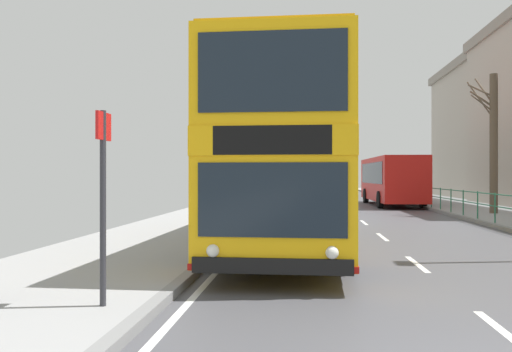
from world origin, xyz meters
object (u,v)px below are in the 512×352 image
Objects in this scene: double_decker_bus_main at (290,159)px; bus_stop_sign_near at (103,185)px; background_bus_far_lane at (391,179)px; bare_tree_far_00 at (493,141)px.

double_decker_bus_main is 4.39× the size of bus_stop_sign_near.
double_decker_bus_main is 1.14× the size of background_bus_far_lane.
bare_tree_far_00 reaches higher than bus_stop_sign_near.
double_decker_bus_main is 20.40m from background_bus_far_lane.
double_decker_bus_main is at bearing -128.45° from bare_tree_far_00.
background_bus_far_lane is at bearing 73.28° from bus_stop_sign_near.
background_bus_far_lane is 3.84× the size of bus_stop_sign_near.
background_bus_far_lane is 9.21m from bare_tree_far_00.
bus_stop_sign_near is 0.40× the size of bare_tree_far_00.
bus_stop_sign_near is at bearing -108.03° from double_decker_bus_main.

